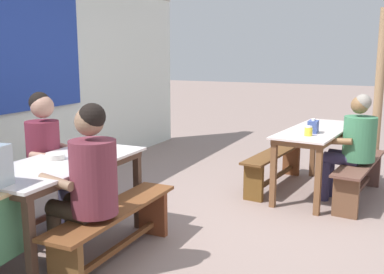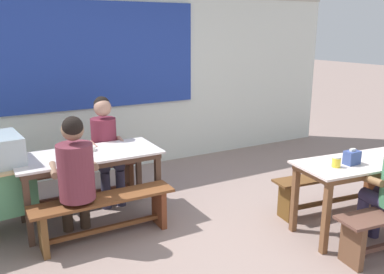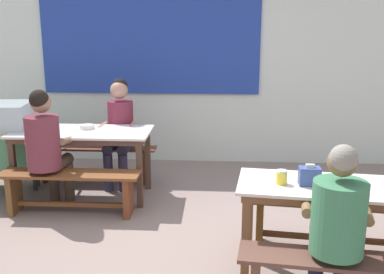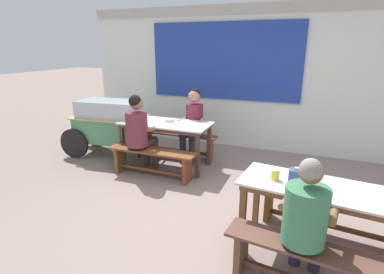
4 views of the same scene
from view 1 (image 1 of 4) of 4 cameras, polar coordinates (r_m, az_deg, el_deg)
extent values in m
plane|color=gray|center=(4.51, 6.79, -10.96)|extent=(40.00, 40.00, 0.00)
cube|color=silver|center=(5.69, -20.50, 6.32)|extent=(7.20, 0.12, 2.58)
cube|color=silver|center=(3.84, -16.22, -3.17)|extent=(1.55, 0.72, 0.02)
cube|color=brown|center=(3.85, -16.18, -3.77)|extent=(1.47, 0.65, 0.06)
cube|color=brown|center=(4.65, -13.15, -5.99)|extent=(0.06, 0.06, 0.70)
cube|color=brown|center=(4.32, -6.93, -7.04)|extent=(0.06, 0.06, 0.70)
cube|color=brown|center=(3.31, -19.84, -13.39)|extent=(0.06, 0.06, 0.70)
cube|color=silver|center=(5.44, 15.61, 0.89)|extent=(1.68, 0.78, 0.02)
cube|color=brown|center=(5.45, 15.59, 0.46)|extent=(1.59, 0.71, 0.06)
cube|color=brown|center=(6.27, 15.13, -1.72)|extent=(0.07, 0.07, 0.70)
cube|color=brown|center=(6.16, 19.44, -2.19)|extent=(0.07, 0.07, 0.70)
cube|color=brown|center=(4.93, 10.31, -4.91)|extent=(0.07, 0.07, 0.70)
cube|color=brown|center=(4.78, 15.74, -5.62)|extent=(0.07, 0.07, 0.70)
cube|color=brown|center=(4.27, -21.19, -6.68)|extent=(1.51, 0.25, 0.03)
cube|color=brown|center=(4.77, -15.53, -7.34)|extent=(0.06, 0.21, 0.43)
cube|color=brown|center=(4.37, -20.89, -10.85)|extent=(1.23, 0.05, 0.04)
cube|color=brown|center=(3.64, -9.80, -9.12)|extent=(1.45, 0.33, 0.03)
cube|color=brown|center=(4.20, -5.00, -9.54)|extent=(0.06, 0.27, 0.42)
cube|color=brown|center=(3.29, -15.82, -15.92)|extent=(0.06, 0.27, 0.42)
cube|color=brown|center=(3.76, -9.63, -13.87)|extent=(1.17, 0.05, 0.04)
cube|color=brown|center=(5.66, 10.52, -1.93)|extent=(1.55, 0.43, 0.03)
cube|color=brown|center=(6.30, 12.55, -2.82)|extent=(0.08, 0.23, 0.43)
cube|color=brown|center=(5.13, 7.84, -5.77)|extent=(0.08, 0.23, 0.43)
cube|color=brown|center=(5.74, 10.40, -5.17)|extent=(1.25, 0.18, 0.04)
cube|color=brown|center=(5.40, 20.60, -3.07)|extent=(1.55, 0.47, 0.03)
cube|color=brown|center=(6.06, 21.62, -3.87)|extent=(0.09, 0.26, 0.43)
cube|color=brown|center=(4.85, 18.97, -7.27)|extent=(0.09, 0.26, 0.43)
cube|color=brown|center=(5.48, 20.37, -6.45)|extent=(1.24, 0.18, 0.04)
cylinder|color=#3F3F3F|center=(3.71, -22.48, -6.01)|extent=(0.10, 0.65, 0.04)
cylinder|color=#322F46|center=(4.28, -15.80, -9.28)|extent=(0.11, 0.11, 0.45)
cylinder|color=#322F46|center=(4.41, -14.21, -8.62)|extent=(0.11, 0.11, 0.45)
cylinder|color=#322F46|center=(4.31, -17.55, -5.41)|extent=(0.14, 0.36, 0.13)
cylinder|color=#322F46|center=(4.43, -15.92, -4.87)|extent=(0.14, 0.36, 0.13)
cylinder|color=maroon|center=(4.42, -18.40, -1.56)|extent=(0.31, 0.31, 0.54)
sphere|color=tan|center=(4.34, -18.53, 3.69)|extent=(0.21, 0.21, 0.21)
sphere|color=black|center=(4.35, -18.84, 4.19)|extent=(0.19, 0.19, 0.19)
cylinder|color=tan|center=(4.17, -18.33, -2.43)|extent=(0.08, 0.30, 0.07)
cylinder|color=tan|center=(4.42, -15.14, -1.54)|extent=(0.08, 0.31, 0.11)
cylinder|color=#322D4D|center=(5.48, 17.07, -4.93)|extent=(0.11, 0.11, 0.45)
cylinder|color=#322D4D|center=(5.32, 16.52, -5.39)|extent=(0.11, 0.11, 0.45)
cylinder|color=#322D4D|center=(5.38, 18.90, -2.31)|extent=(0.18, 0.38, 0.13)
cylinder|color=#322D4D|center=(5.21, 18.41, -2.69)|extent=(0.18, 0.38, 0.13)
cylinder|color=#3D7D55|center=(5.21, 20.55, -0.21)|extent=(0.35, 0.35, 0.49)
sphere|color=brown|center=(5.16, 20.60, 3.83)|extent=(0.19, 0.19, 0.19)
sphere|color=gray|center=(5.15, 20.95, 4.16)|extent=(0.17, 0.17, 0.17)
cylinder|color=brown|center=(5.44, 19.15, 0.15)|extent=(0.11, 0.31, 0.09)
cylinder|color=brown|center=(5.07, 18.07, -0.52)|extent=(0.11, 0.31, 0.10)
cylinder|color=#473629|center=(3.81, -15.00, -11.80)|extent=(0.11, 0.11, 0.45)
cylinder|color=#473629|center=(3.70, -17.04, -12.62)|extent=(0.11, 0.11, 0.45)
cylinder|color=#473629|center=(3.60, -13.27, -8.39)|extent=(0.17, 0.39, 0.13)
cylinder|color=#473629|center=(3.48, -15.36, -9.16)|extent=(0.17, 0.39, 0.13)
cylinder|color=brown|center=(3.34, -12.41, -5.06)|extent=(0.34, 0.34, 0.55)
sphere|color=#8F6B52|center=(3.27, -12.96, 1.95)|extent=(0.21, 0.21, 0.21)
sphere|color=black|center=(3.24, -12.60, 2.56)|extent=(0.19, 0.19, 0.19)
cylinder|color=#8F6B52|center=(3.60, -12.41, -4.12)|extent=(0.10, 0.31, 0.11)
cylinder|color=#8F6B52|center=(3.34, -16.92, -5.50)|extent=(0.10, 0.31, 0.09)
cube|color=#3A4D92|center=(5.15, 15.17, 1.27)|extent=(0.15, 0.10, 0.14)
cube|color=white|center=(5.14, 15.21, 2.15)|extent=(0.06, 0.03, 0.02)
cylinder|color=yellow|center=(4.96, 14.60, 0.67)|extent=(0.08, 0.08, 0.09)
cylinder|color=white|center=(4.95, 14.63, 1.28)|extent=(0.08, 0.08, 0.02)
cylinder|color=silver|center=(3.92, -17.04, -2.42)|extent=(0.16, 0.16, 0.05)
cylinder|color=#9E7954|center=(6.14, 22.65, 4.67)|extent=(0.11, 0.11, 2.20)
camera|label=2|loc=(2.52, 71.01, 13.13)|focal=37.50mm
camera|label=3|loc=(4.99, 55.01, 9.48)|focal=42.92mm
camera|label=4|loc=(5.44, 46.94, 11.38)|focal=28.15mm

